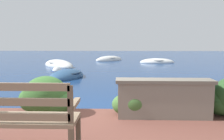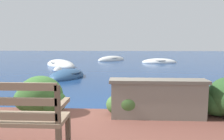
# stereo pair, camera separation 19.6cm
# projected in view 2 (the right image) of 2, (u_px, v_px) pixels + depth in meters

# --- Properties ---
(ground_plane) EXTENTS (80.00, 80.00, 0.00)m
(ground_plane) POSITION_uv_depth(u_px,v_px,m) (86.00, 119.00, 4.61)
(ground_plane) COLOR navy
(park_bench) EXTENTS (1.27, 0.48, 0.93)m
(park_bench) POSITION_uv_depth(u_px,v_px,m) (14.00, 116.00, 2.68)
(park_bench) COLOR brown
(park_bench) RESTS_ON patio_terrace
(stone_wall) EXTENTS (1.77, 0.39, 0.71)m
(stone_wall) POSITION_uv_depth(u_px,v_px,m) (158.00, 98.00, 4.00)
(stone_wall) COLOR gray
(stone_wall) RESTS_ON patio_terrace
(hedge_clump_left) EXTENTS (1.08, 0.78, 0.73)m
(hedge_clump_left) POSITION_uv_depth(u_px,v_px,m) (40.00, 97.00, 4.29)
(hedge_clump_left) COLOR #38662D
(hedge_clump_left) RESTS_ON patio_terrace
(hedge_clump_centre) EXTENTS (0.81, 0.58, 0.55)m
(hedge_clump_centre) POSITION_uv_depth(u_px,v_px,m) (127.00, 103.00, 4.14)
(hedge_clump_centre) COLOR #426B33
(hedge_clump_centre) RESTS_ON patio_terrace
(rowboat_nearest) EXTENTS (1.81, 2.56, 0.68)m
(rowboat_nearest) POSITION_uv_depth(u_px,v_px,m) (67.00, 76.00, 10.13)
(rowboat_nearest) COLOR #2D517A
(rowboat_nearest) RESTS_ON ground_plane
(rowboat_mid) EXTENTS (3.15, 3.30, 0.83)m
(rowboat_mid) POSITION_uv_depth(u_px,v_px,m) (60.00, 65.00, 14.96)
(rowboat_mid) COLOR silver
(rowboat_mid) RESTS_ON ground_plane
(rowboat_far) EXTENTS (2.85, 1.44, 0.64)m
(rowboat_far) POSITION_uv_depth(u_px,v_px,m) (159.00, 62.00, 17.55)
(rowboat_far) COLOR silver
(rowboat_far) RESTS_ON ground_plane
(rowboat_outer) EXTENTS (2.88, 2.83, 0.76)m
(rowboat_outer) POSITION_uv_depth(u_px,v_px,m) (111.00, 60.00, 19.83)
(rowboat_outer) COLOR silver
(rowboat_outer) RESTS_ON ground_plane
(mooring_buoy) EXTENTS (0.53, 0.53, 0.48)m
(mooring_buoy) POSITION_uv_depth(u_px,v_px,m) (58.00, 71.00, 11.80)
(mooring_buoy) COLOR white
(mooring_buoy) RESTS_ON ground_plane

